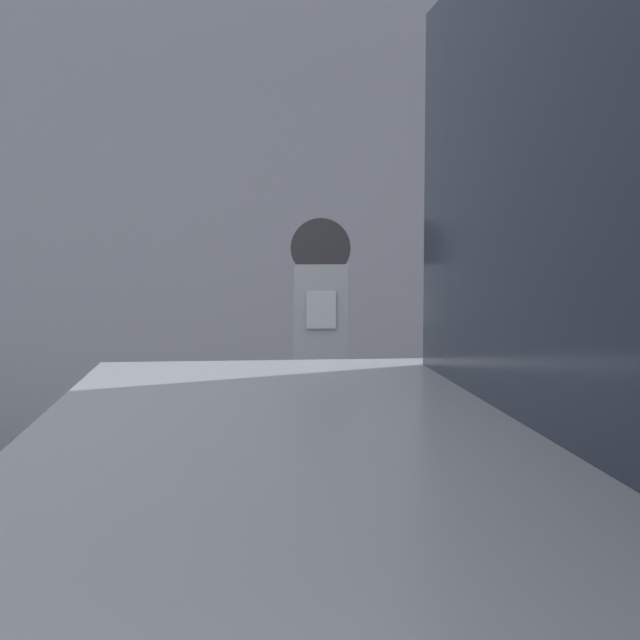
{
  "coord_description": "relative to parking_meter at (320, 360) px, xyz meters",
  "views": [
    {
      "loc": [
        -0.14,
        -1.74,
        1.39
      ],
      "look_at": [
        0.01,
        1.1,
        1.16
      ],
      "focal_mm": 50.0,
      "sensor_mm": 36.0,
      "label": 1
    }
  ],
  "objects": [
    {
      "name": "sidewalk",
      "position": [
        -0.01,
        1.1,
        -0.98
      ],
      "size": [
        24.0,
        2.8,
        0.11
      ],
      "color": "#ADAAA3",
      "rests_on": "ground_plane"
    },
    {
      "name": "parking_meter",
      "position": [
        0.0,
        0.0,
        0.0
      ],
      "size": [
        0.19,
        0.14,
        1.38
      ],
      "color": "gray",
      "rests_on": "sidewalk"
    }
  ]
}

